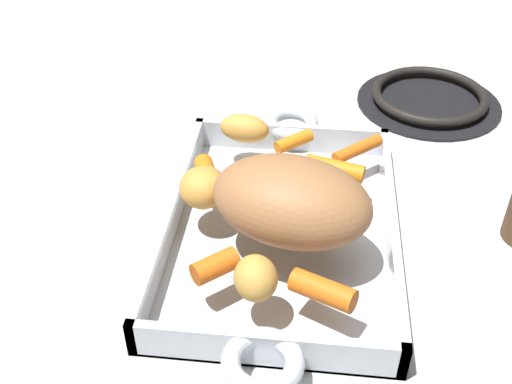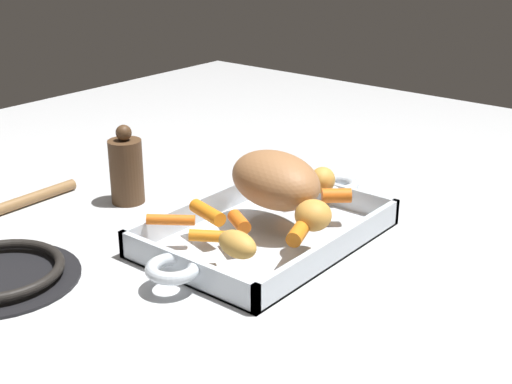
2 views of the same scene
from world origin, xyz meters
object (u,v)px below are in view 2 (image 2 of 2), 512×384
Objects in this scene: baby_carrot_northwest at (291,178)px; stove_burner_rear at (0,273)px; baby_carrot_southwest at (207,213)px; potato_near_roast at (322,180)px; baby_carrot_center_left at (241,222)px; potato_whole at (237,244)px; baby_carrot_short at (207,236)px; baby_carrot_long at (171,220)px; baby_carrot_southeast at (298,234)px; roasting_dish at (266,231)px; serving_spoon at (6,207)px; pepper_mill at (126,170)px; pork_roast at (275,180)px; potato_golden_large at (314,215)px; baby_carrot_northeast at (336,196)px.

stove_burner_rear is at bearing 161.44° from baby_carrot_northwest.
potato_near_roast reaches higher than baby_carrot_southwest.
potato_near_roast is (0.18, -0.01, 0.01)m from baby_carrot_center_left.
stove_burner_rear is at bearing 127.06° from potato_whole.
baby_carrot_short is 0.27m from stove_burner_rear.
potato_whole reaches higher than baby_carrot_long.
potato_near_roast is 0.49m from stove_burner_rear.
baby_carrot_northwest is at bearing 38.88° from baby_carrot_southeast.
roasting_dish is 2.06× the size of serving_spoon.
potato_whole is at bearing -106.90° from pepper_mill.
pork_roast is 3.51× the size of baby_carrot_center_left.
baby_carrot_southwest reaches higher than stove_burner_rear.
baby_carrot_northwest is at bearing 46.49° from potato_golden_large.
baby_carrot_short is (-0.16, -0.01, -0.03)m from pork_roast.
baby_carrot_southeast is 0.36m from pepper_mill.
baby_carrot_center_left is 0.32m from stove_burner_rear.
roasting_dish is 0.10m from baby_carrot_southeast.
baby_carrot_center_left is 1.03× the size of potato_near_roast.
baby_carrot_northeast is at bearing 0.33° from potato_whole.
baby_carrot_short is 0.15m from potato_golden_large.
serving_spoon is (-0.12, 0.39, -0.04)m from baby_carrot_center_left.
baby_carrot_short is 0.36× the size of pepper_mill.
pepper_mill is (0.03, 0.27, 0.01)m from baby_carrot_center_left.
baby_carrot_center_left is at bearing 128.25° from potato_golden_large.
potato_whole is (-0.09, 0.03, 0.01)m from baby_carrot_southeast.
baby_carrot_long is 0.51× the size of pepper_mill.
baby_carrot_long reaches higher than stove_burner_rear.
roasting_dish is at bearing 114.59° from serving_spoon.
pepper_mill is at bearing 94.97° from potato_golden_large.
potato_whole is 1.38× the size of potato_near_roast.
baby_carrot_center_left is 0.10m from potato_golden_large.
potato_near_roast is (0.09, -0.03, -0.02)m from pork_roast.
stove_burner_rear is (-0.42, 0.25, -0.04)m from baby_carrot_northeast.
baby_carrot_northwest reaches higher than baby_carrot_southeast.
baby_carrot_long is 0.18m from baby_carrot_southeast.
potato_whole reaches higher than serving_spoon.
potato_whole is 0.28× the size of serving_spoon.
potato_golden_large is at bearing -150.78° from potato_near_roast.
pepper_mill is at bearing 118.56° from potato_near_roast.
baby_carrot_long is at bearing 143.66° from roasting_dish.
baby_carrot_northwest is at bearing -8.56° from baby_carrot_long.
potato_near_roast is 0.14m from potato_golden_large.
baby_carrot_short is 0.24m from potato_near_roast.
potato_golden_large is at bearing -85.03° from pepper_mill.
potato_whole is (-0.23, -0.00, 0.01)m from baby_carrot_northeast.
baby_carrot_short is 0.07m from baby_carrot_southwest.
stove_burner_rear is at bearing 152.67° from pork_roast.
baby_carrot_southwest is 1.47× the size of baby_carrot_center_left.
potato_near_roast is at bearing 62.61° from baby_carrot_northeast.
baby_carrot_southeast is at bearing -21.03° from potato_whole.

